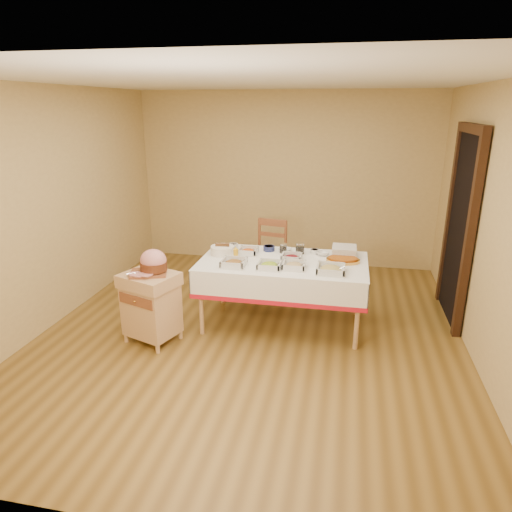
{
  "coord_description": "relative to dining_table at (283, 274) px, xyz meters",
  "views": [
    {
      "loc": [
        0.95,
        -4.39,
        2.38
      ],
      "look_at": [
        0.02,
        0.2,
        0.83
      ],
      "focal_mm": 32.0,
      "sensor_mm": 36.0,
      "label": 1
    }
  ],
  "objects": [
    {
      "name": "serving_dish_b",
      "position": [
        -0.11,
        -0.26,
        0.19
      ],
      "size": [
        0.24,
        0.24,
        0.1
      ],
      "color": "silver",
      "rests_on": "dining_table"
    },
    {
      "name": "dining_chair",
      "position": [
        -0.32,
        0.91,
        -0.1
      ],
      "size": [
        0.5,
        0.48,
        0.96
      ],
      "color": "brown",
      "rests_on": "ground"
    },
    {
      "name": "small_bowl_left",
      "position": [
        -0.65,
        0.33,
        0.19
      ],
      "size": [
        0.12,
        0.12,
        0.06
      ],
      "color": "silver",
      "rests_on": "dining_table"
    },
    {
      "name": "ham_on_board",
      "position": [
        -1.24,
        -0.63,
        0.26
      ],
      "size": [
        0.38,
        0.36,
        0.25
      ],
      "color": "brown",
      "rests_on": "butcher_cart"
    },
    {
      "name": "serving_dish_e",
      "position": [
        -0.43,
        0.16,
        0.19
      ],
      "size": [
        0.22,
        0.21,
        0.1
      ],
      "color": "silver",
      "rests_on": "dining_table"
    },
    {
      "name": "room_shell",
      "position": [
        -0.3,
        -0.3,
        0.7
      ],
      "size": [
        5.0,
        5.0,
        5.0
      ],
      "color": "brown",
      "rests_on": "ground"
    },
    {
      "name": "plate_stack",
      "position": [
        0.65,
        0.3,
        0.22
      ],
      "size": [
        0.27,
        0.27,
        0.11
      ],
      "color": "silver",
      "rests_on": "dining_table"
    },
    {
      "name": "doorway",
      "position": [
        1.9,
        0.6,
        0.51
      ],
      "size": [
        0.09,
        1.1,
        2.2
      ],
      "color": "black",
      "rests_on": "ground"
    },
    {
      "name": "serving_dish_a",
      "position": [
        -0.49,
        -0.28,
        0.2
      ],
      "size": [
        0.25,
        0.25,
        0.11
      ],
      "color": "silver",
      "rests_on": "dining_table"
    },
    {
      "name": "bowl_small_imported",
      "position": [
        0.41,
        0.28,
        0.18
      ],
      "size": [
        0.15,
        0.15,
        0.05
      ],
      "primitive_type": "imported",
      "rotation": [
        0.0,
        0.0,
        0.04
      ],
      "color": "silver",
      "rests_on": "dining_table"
    },
    {
      "name": "bread_basket",
      "position": [
        -0.71,
        0.08,
        0.21
      ],
      "size": [
        0.27,
        0.27,
        0.12
      ],
      "color": "white",
      "rests_on": "dining_table"
    },
    {
      "name": "butcher_cart",
      "position": [
        -1.28,
        -0.66,
        -0.17
      ],
      "size": [
        0.65,
        0.59,
        0.75
      ],
      "color": "tan",
      "rests_on": "ground"
    },
    {
      "name": "small_bowl_mid",
      "position": [
        -0.22,
        0.33,
        0.19
      ],
      "size": [
        0.13,
        0.13,
        0.06
      ],
      "color": "navy",
      "rests_on": "dining_table"
    },
    {
      "name": "mustard_bottle",
      "position": [
        -0.51,
        -0.09,
        0.23
      ],
      "size": [
        0.05,
        0.05,
        0.16
      ],
      "color": "gold",
      "rests_on": "dining_table"
    },
    {
      "name": "serving_dish_f",
      "position": [
        0.09,
        0.03,
        0.19
      ],
      "size": [
        0.23,
        0.22,
        0.1
      ],
      "color": "silver",
      "rests_on": "dining_table"
    },
    {
      "name": "serving_dish_c",
      "position": [
        0.15,
        -0.22,
        0.19
      ],
      "size": [
        0.23,
        0.23,
        0.1
      ],
      "color": "silver",
      "rests_on": "dining_table"
    },
    {
      "name": "brass_platter",
      "position": [
        0.64,
        0.1,
        0.18
      ],
      "size": [
        0.37,
        0.26,
        0.05
      ],
      "color": "gold",
      "rests_on": "dining_table"
    },
    {
      "name": "bowl_white_imported",
      "position": [
        -0.03,
        0.35,
        0.18
      ],
      "size": [
        0.17,
        0.17,
        0.04
      ],
      "primitive_type": "imported",
      "rotation": [
        0.0,
        0.0,
        -0.22
      ],
      "color": "silver",
      "rests_on": "dining_table"
    },
    {
      "name": "serving_dish_d",
      "position": [
        0.53,
        -0.27,
        0.2
      ],
      "size": [
        0.28,
        0.28,
        0.11
      ],
      "color": "silver",
      "rests_on": "dining_table"
    },
    {
      "name": "dining_table",
      "position": [
        0.0,
        0.0,
        0.0
      ],
      "size": [
        1.82,
        1.02,
        0.76
      ],
      "color": "tan",
      "rests_on": "ground"
    },
    {
      "name": "preserve_jar_right",
      "position": [
        0.15,
        0.28,
        0.22
      ],
      "size": [
        0.1,
        0.1,
        0.13
      ],
      "color": "silver",
      "rests_on": "dining_table"
    },
    {
      "name": "small_bowl_right",
      "position": [
        0.32,
        0.32,
        0.19
      ],
      "size": [
        0.1,
        0.1,
        0.05
      ],
      "color": "silver",
      "rests_on": "dining_table"
    },
    {
      "name": "preserve_jar_left",
      "position": [
        -0.04,
        0.28,
        0.21
      ],
      "size": [
        0.09,
        0.09,
        0.11
      ],
      "color": "silver",
      "rests_on": "dining_table"
    }
  ]
}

